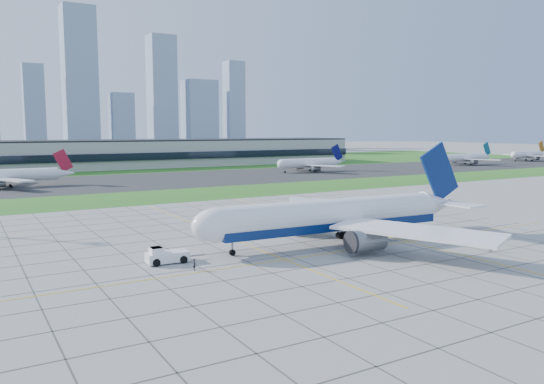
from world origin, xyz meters
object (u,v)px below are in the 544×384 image
at_px(crew_far, 491,247).
at_px(distant_jet_1, 2,176).
at_px(pushback_tug, 165,256).
at_px(distant_jet_2, 310,163).
at_px(distant_jet_4, 528,154).
at_px(crew_near, 194,265).
at_px(distant_jet_3, 466,158).
at_px(airliner, 334,217).

relative_size(crew_far, distant_jet_1, 0.04).
bearing_deg(pushback_tug, distant_jet_2, 51.39).
height_order(crew_far, distant_jet_4, distant_jet_4).
bearing_deg(pushback_tug, distant_jet_1, 98.88).
relative_size(crew_near, distant_jet_3, 0.04).
distance_m(distant_jet_1, distant_jet_3, 255.40).
xyz_separation_m(airliner, crew_far, (19.84, -19.54, -4.30)).
height_order(distant_jet_3, distant_jet_4, same).
bearing_deg(distant_jet_3, distant_jet_4, 5.04).
distance_m(crew_far, distant_jet_2, 181.16).
bearing_deg(distant_jet_2, distant_jet_1, -178.24).
bearing_deg(distant_jet_3, crew_far, -139.62).
xyz_separation_m(pushback_tug, distant_jet_4, (312.56, 145.42, 3.27)).
distance_m(distant_jet_3, distant_jet_4, 71.70).
distance_m(crew_near, distant_jet_3, 279.81).
xyz_separation_m(crew_near, distant_jet_2, (125.01, 149.85, 3.57)).
bearing_deg(crew_near, distant_jet_1, 26.44).
relative_size(pushback_tug, distant_jet_2, 0.23).
distance_m(crew_far, distant_jet_1, 173.72).
relative_size(crew_near, crew_far, 1.05).
bearing_deg(crew_near, distant_jet_2, -19.89).
height_order(crew_far, distant_jet_3, distant_jet_3).
height_order(distant_jet_1, distant_jet_2, same).
distance_m(airliner, crew_far, 28.18).
xyz_separation_m(distant_jet_1, distant_jet_4, (326.83, 6.51, -0.00)).
distance_m(pushback_tug, crew_far, 56.46).
height_order(pushback_tug, crew_near, pushback_tug).
height_order(pushback_tug, distant_jet_1, distant_jet_1).
height_order(crew_near, distant_jet_2, distant_jet_2).
bearing_deg(distant_jet_4, crew_far, -147.33).
relative_size(pushback_tug, crew_near, 5.41).
xyz_separation_m(distant_jet_3, distant_jet_4, (71.42, 6.30, -0.00)).
height_order(crew_near, distant_jet_1, distant_jet_1).
height_order(pushback_tug, distant_jet_4, distant_jet_4).
height_order(crew_far, distant_jet_1, distant_jet_1).
bearing_deg(airliner, distant_jet_4, 30.77).
bearing_deg(distant_jet_1, distant_jet_2, 1.76).
distance_m(pushback_tug, distant_jet_3, 278.41).
xyz_separation_m(distant_jet_1, distant_jet_2, (141.57, 4.34, -0.00)).
xyz_separation_m(distant_jet_2, distant_jet_3, (113.83, -4.13, 0.00)).
bearing_deg(distant_jet_2, crew_far, -114.51).
xyz_separation_m(crew_near, distant_jet_4, (310.26, 152.02, 3.57)).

